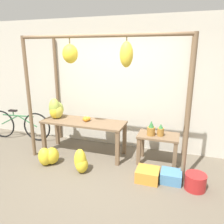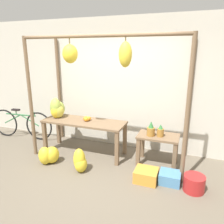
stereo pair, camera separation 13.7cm
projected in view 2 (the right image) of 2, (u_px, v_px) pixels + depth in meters
name	position (u px, v px, depth m)	size (l,w,h in m)	color
ground_plane	(88.00, 180.00, 3.71)	(20.00, 20.00, 0.00)	#665B4C
shop_wall_back	(119.00, 85.00, 4.77)	(8.00, 0.08, 2.80)	beige
stall_awning	(102.00, 76.00, 3.94)	(3.04, 1.17, 2.38)	brown
display_table_main	(84.00, 126.00, 4.53)	(1.72, 0.61, 0.72)	brown
display_table_side	(158.00, 142.00, 4.13)	(0.76, 0.48, 0.59)	brown
banana_pile_on_table	(57.00, 110.00, 4.71)	(0.40, 0.45, 0.43)	gold
orange_pile	(87.00, 119.00, 4.50)	(0.16, 0.18, 0.09)	orange
pineapple_cluster	(154.00, 130.00, 4.03)	(0.31, 0.16, 0.28)	#A3702D
banana_pile_ground_left	(49.00, 155.00, 4.23)	(0.39, 0.41, 0.35)	yellow
banana_pile_ground_right	(80.00, 162.00, 3.93)	(0.31, 0.30, 0.44)	yellow
fruit_crate_white	(146.00, 175.00, 3.66)	(0.38, 0.35, 0.20)	orange
blue_bucket	(194.00, 183.00, 3.39)	(0.33, 0.33, 0.26)	#AD2323
parked_bicycle	(22.00, 124.00, 5.42)	(1.67, 0.19, 0.74)	black
fruit_crate_purple	(170.00, 178.00, 3.61)	(0.34, 0.31, 0.18)	#4C84B2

